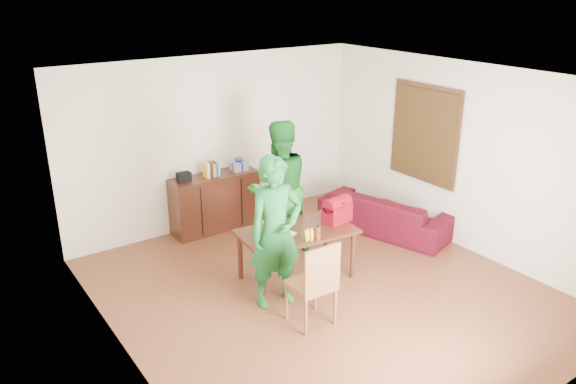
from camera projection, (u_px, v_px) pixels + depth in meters
room at (320, 193)px, 6.82m from camera, size 5.20×5.70×2.90m
table at (297, 236)px, 7.29m from camera, size 1.57×1.00×0.70m
chair at (312, 299)px, 6.43m from camera, size 0.49×0.47×1.05m
person_near at (276, 233)px, 6.62m from camera, size 0.73×0.52×1.88m
person_far at (279, 188)px, 7.90m from camera, size 0.97×0.76×1.96m
laptop at (282, 233)px, 7.08m from camera, size 0.38×0.33×0.23m
bananas at (309, 239)px, 6.94m from camera, size 0.18×0.12×0.07m
bottle at (318, 232)px, 6.96m from camera, size 0.07×0.07×0.20m
red_bag at (337, 212)px, 7.46m from camera, size 0.41×0.28×0.28m
sofa at (385, 213)px, 8.81m from camera, size 1.37×2.20×0.60m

